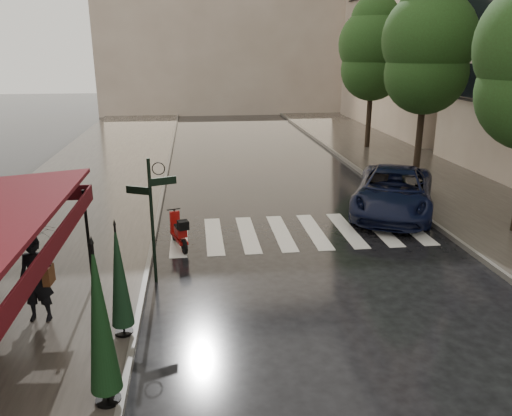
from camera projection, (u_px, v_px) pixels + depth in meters
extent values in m
plane|color=black|center=(209.00, 347.00, 9.59)|extent=(120.00, 120.00, 0.00)
cube|color=#38332D|center=(89.00, 188.00, 20.39)|extent=(6.00, 60.00, 0.12)
cube|color=#38332D|center=(431.00, 177.00, 22.13)|extent=(5.50, 60.00, 0.12)
cube|color=#595651|center=(164.00, 185.00, 20.74)|extent=(0.12, 60.00, 0.16)
cube|color=#595651|center=(370.00, 178.00, 21.79)|extent=(0.12, 60.00, 0.16)
cube|color=silver|center=(179.00, 237.00, 15.18)|extent=(0.50, 3.20, 0.01)
cube|color=silver|center=(214.00, 236.00, 15.30)|extent=(0.50, 3.20, 0.01)
cube|color=silver|center=(248.00, 234.00, 15.43)|extent=(0.50, 3.20, 0.01)
cube|color=silver|center=(281.00, 233.00, 15.55)|extent=(0.50, 3.20, 0.01)
cube|color=silver|center=(314.00, 231.00, 15.68)|extent=(0.50, 3.20, 0.01)
cube|color=silver|center=(347.00, 230.00, 15.80)|extent=(0.50, 3.20, 0.01)
cube|color=silver|center=(378.00, 228.00, 15.92)|extent=(0.50, 3.20, 0.01)
cube|color=silver|center=(410.00, 227.00, 16.05)|extent=(0.50, 3.20, 0.01)
cube|color=#4E0B10|center=(51.00, 250.00, 8.11)|extent=(0.04, 7.00, 0.35)
cylinder|color=black|center=(88.00, 239.00, 11.49)|extent=(0.07, 0.07, 2.35)
cylinder|color=black|center=(152.00, 222.00, 11.82)|extent=(0.08, 0.08, 3.10)
cube|color=black|center=(163.00, 181.00, 11.55)|extent=(0.62, 0.26, 0.18)
cube|color=black|center=(138.00, 190.00, 11.54)|extent=(0.56, 0.29, 0.18)
cylinder|color=black|center=(420.00, 125.00, 21.34)|extent=(0.28, 0.28, 4.48)
sphere|color=#1F3814|center=(426.00, 73.00, 20.68)|extent=(3.40, 3.40, 3.40)
sphere|color=#1F3814|center=(429.00, 38.00, 20.27)|extent=(3.80, 3.80, 3.80)
sphere|color=#1F3814|center=(432.00, 5.00, 19.88)|extent=(2.60, 2.60, 2.60)
cylinder|color=black|center=(369.00, 108.00, 28.00)|extent=(0.28, 0.28, 4.37)
sphere|color=#1F3814|center=(372.00, 69.00, 27.36)|extent=(3.40, 3.40, 3.40)
sphere|color=#1F3814|center=(374.00, 44.00, 26.95)|extent=(3.80, 3.80, 3.80)
sphere|color=#1F3814|center=(375.00, 19.00, 26.57)|extent=(2.60, 2.60, 2.60)
imported|color=black|center=(36.00, 279.00, 10.09)|extent=(0.69, 0.48, 1.82)
imported|color=black|center=(29.00, 226.00, 9.74)|extent=(1.16, 1.18, 0.99)
cube|color=#542C16|center=(48.00, 275.00, 10.07)|extent=(0.17, 0.35, 0.39)
cylinder|color=black|center=(184.00, 247.00, 13.91)|extent=(0.20, 0.43, 0.42)
cylinder|color=black|center=(174.00, 234.00, 14.88)|extent=(0.20, 0.43, 0.42)
cube|color=maroon|center=(179.00, 237.00, 14.39)|extent=(0.56, 1.17, 0.09)
cube|color=maroon|center=(180.00, 231.00, 14.12)|extent=(0.39, 0.54, 0.25)
cube|color=maroon|center=(175.00, 222.00, 14.64)|extent=(0.30, 0.18, 0.66)
cylinder|color=black|center=(173.00, 209.00, 14.61)|extent=(0.40, 0.14, 0.03)
cube|color=black|center=(183.00, 225.00, 13.74)|extent=(0.35, 0.33, 0.25)
imported|color=black|center=(394.00, 191.00, 17.30)|extent=(4.63, 6.07, 1.53)
cylinder|color=black|center=(108.00, 400.00, 7.94)|extent=(0.41, 0.41, 0.05)
cylinder|color=black|center=(100.00, 325.00, 7.53)|extent=(0.05, 0.05, 2.65)
cone|color=black|center=(100.00, 317.00, 7.49)|extent=(0.50, 0.50, 2.52)
cylinder|color=black|center=(124.00, 332.00, 9.83)|extent=(0.36, 0.36, 0.05)
cylinder|color=black|center=(120.00, 280.00, 9.48)|extent=(0.04, 0.04, 2.22)
cone|color=black|center=(119.00, 275.00, 9.45)|extent=(0.43, 0.43, 2.11)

